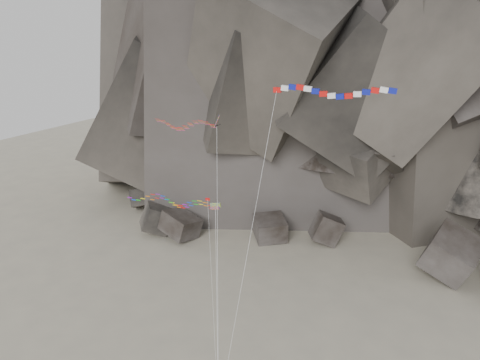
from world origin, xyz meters
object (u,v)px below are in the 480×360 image
at_px(delta_kite, 182,124).
at_px(pennant_kite, 210,254).
at_px(banner_kite, 332,93).
at_px(parafoil_kite, 168,200).

distance_m(delta_kite, pennant_kite, 16.05).
bearing_deg(pennant_kite, delta_kite, 123.48).
distance_m(banner_kite, parafoil_kite, 22.22).
relative_size(parafoil_kite, pennant_kite, 0.96).
bearing_deg(banner_kite, parafoil_kite, -177.16).
relative_size(banner_kite, parafoil_kite, 1.72).
xyz_separation_m(banner_kite, parafoil_kite, (-17.89, -2.51, -12.95)).
distance_m(parafoil_kite, pennant_kite, 8.70).
bearing_deg(delta_kite, pennant_kite, -59.75).
height_order(delta_kite, parafoil_kite, delta_kite).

